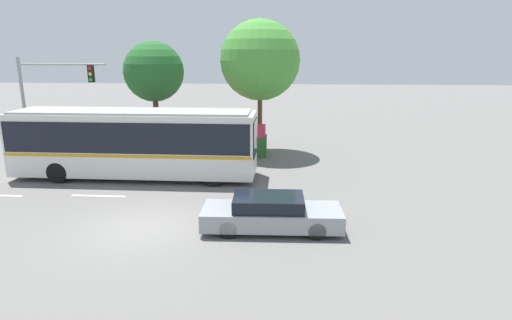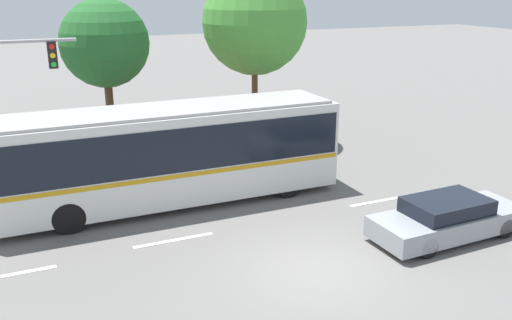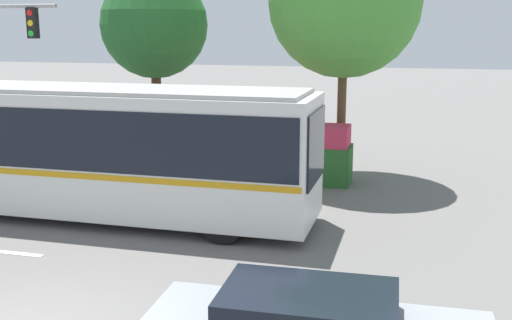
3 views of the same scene
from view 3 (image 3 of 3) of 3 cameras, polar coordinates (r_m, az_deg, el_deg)
city_bus at (r=16.24m, az=-15.52°, el=1.49°), size 11.87×2.62×3.35m
flowering_hedge at (r=20.03m, az=-2.45°, el=0.95°), size 7.86×1.27×1.83m
street_tree_left at (r=22.05m, az=-9.41°, el=12.21°), size 3.70×3.70×6.75m
street_tree_centre at (r=19.82m, az=8.23°, el=14.34°), size 4.74×4.74×7.97m
lane_stripe_mid at (r=12.03m, az=7.21°, el=-11.37°), size 2.40×0.16×0.01m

